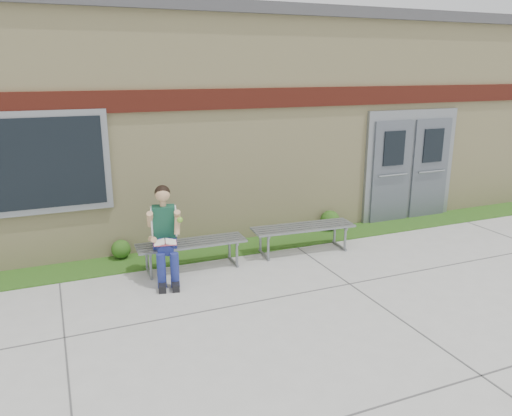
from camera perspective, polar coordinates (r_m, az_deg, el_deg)
name	(u,v)px	position (r m, az deg, el deg)	size (l,w,h in m)	color
ground	(306,311)	(6.80, 5.77, -11.59)	(80.00, 80.00, 0.00)	#9E9E99
grass_strip	(237,247)	(8.97, -2.13, -4.53)	(16.00, 0.80, 0.02)	#2E5015
school_building	(184,114)	(11.70, -8.20, 10.59)	(16.20, 6.22, 4.20)	beige
bench_left	(192,248)	(8.03, -7.35, -4.56)	(1.74, 0.53, 0.45)	slate
bench_right	(303,232)	(8.73, 5.41, -2.74)	(1.83, 0.63, 0.47)	slate
girl	(165,233)	(7.61, -10.37, -2.79)	(0.54, 0.92, 1.43)	navy
shrub_mid	(121,249)	(8.70, -15.17, -4.56)	(0.32, 0.32, 0.32)	#2E5015
shrub_east	(330,220)	(9.98, 8.45, -1.37)	(0.38, 0.38, 0.38)	#2E5015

